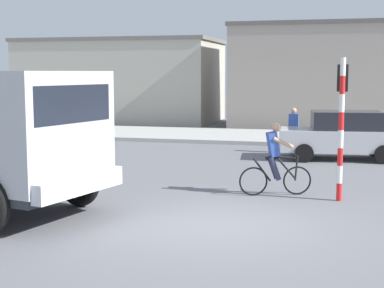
{
  "coord_description": "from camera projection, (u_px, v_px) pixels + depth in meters",
  "views": [
    {
      "loc": [
        2.1,
        -10.61,
        2.88
      ],
      "look_at": [
        -1.34,
        2.5,
        1.2
      ],
      "focal_mm": 54.4,
      "sensor_mm": 36.0,
      "label": 1
    }
  ],
  "objects": [
    {
      "name": "ground_plane",
      "position": [
        227.0,
        224.0,
        11.07
      ],
      "size": [
        120.0,
        120.0,
        0.0
      ],
      "primitive_type": "plane",
      "color": "slate"
    },
    {
      "name": "sidewalk_far",
      "position": [
        293.0,
        138.0,
        25.0
      ],
      "size": [
        80.0,
        5.0,
        0.16
      ],
      "primitive_type": "cube",
      "color": "#ADADA8",
      "rests_on": "ground"
    },
    {
      "name": "cyclist",
      "position": [
        275.0,
        159.0,
        13.59
      ],
      "size": [
        1.64,
        0.72,
        1.72
      ],
      "color": "black",
      "rests_on": "ground"
    },
    {
      "name": "traffic_light_pole",
      "position": [
        342.0,
        109.0,
        12.92
      ],
      "size": [
        0.24,
        0.43,
        3.2
      ],
      "color": "red",
      "rests_on": "ground"
    },
    {
      "name": "car_red_near",
      "position": [
        342.0,
        135.0,
        19.23
      ],
      "size": [
        4.19,
        2.26,
        1.6
      ],
      "color": "#B7B7BC",
      "rests_on": "ground"
    },
    {
      "name": "pedestrian_near_kerb",
      "position": [
        293.0,
        130.0,
        20.69
      ],
      "size": [
        0.34,
        0.22,
        1.62
      ],
      "color": "#2D334C",
      "rests_on": "ground"
    },
    {
      "name": "building_corner_left",
      "position": [
        122.0,
        80.0,
        34.6
      ],
      "size": [
        11.43,
        6.39,
        4.78
      ],
      "color": "#B2AD9E",
      "rests_on": "ground"
    },
    {
      "name": "building_mid_block",
      "position": [
        318.0,
        76.0,
        30.22
      ],
      "size": [
        8.8,
        5.57,
        5.34
      ],
      "color": "#9E9389",
      "rests_on": "ground"
    }
  ]
}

